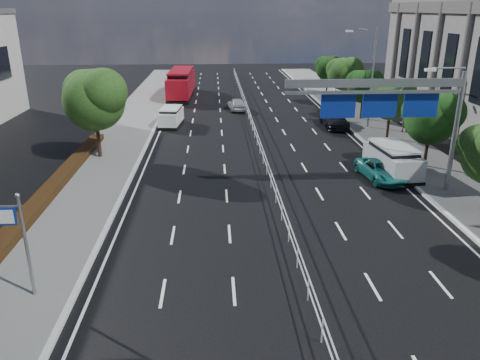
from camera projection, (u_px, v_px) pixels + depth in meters
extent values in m
plane|color=black|center=(304.00, 289.00, 18.66)|extent=(160.00, 160.00, 0.00)
cube|color=slate|center=(9.00, 296.00, 18.04)|extent=(5.00, 140.00, 0.14)
cube|color=silver|center=(75.00, 294.00, 18.17)|extent=(0.25, 140.00, 0.15)
cube|color=silver|center=(255.00, 128.00, 39.39)|extent=(0.05, 85.00, 0.05)
cube|color=silver|center=(255.00, 133.00, 39.55)|extent=(0.05, 85.00, 0.05)
cube|color=black|center=(12.00, 233.00, 22.53)|extent=(1.00, 36.00, 0.44)
cylinder|color=gray|center=(27.00, 249.00, 17.39)|extent=(0.12, 0.12, 4.20)
sphere|color=gray|center=(17.00, 196.00, 16.64)|extent=(0.18, 0.18, 0.18)
cylinder|color=gray|center=(4.00, 206.00, 16.75)|extent=(1.30, 0.07, 0.07)
cylinder|color=gray|center=(455.00, 134.00, 27.33)|extent=(0.28, 0.28, 7.20)
cube|color=gray|center=(376.00, 83.00, 26.03)|extent=(10.20, 0.25, 0.45)
cube|color=gray|center=(375.00, 92.00, 26.21)|extent=(10.20, 0.18, 0.18)
cylinder|color=gray|center=(448.00, 68.00, 25.96)|extent=(2.00, 0.10, 0.10)
cube|color=silver|center=(430.00, 70.00, 25.95)|extent=(0.60, 0.25, 0.15)
cube|color=navy|center=(421.00, 105.00, 26.80)|extent=(2.00, 0.08, 1.40)
cube|color=white|center=(420.00, 105.00, 26.84)|extent=(1.80, 0.02, 1.20)
cube|color=navy|center=(380.00, 105.00, 26.67)|extent=(2.00, 0.08, 1.40)
cube|color=white|center=(379.00, 105.00, 26.72)|extent=(1.80, 0.02, 1.20)
cube|color=navy|center=(338.00, 106.00, 26.55)|extent=(2.00, 0.08, 1.40)
cube|color=white|center=(338.00, 106.00, 26.59)|extent=(1.80, 0.02, 1.20)
cylinder|color=gray|center=(372.00, 79.00, 42.02)|extent=(0.16, 0.16, 9.00)
cylinder|color=gray|center=(363.00, 29.00, 40.47)|extent=(0.10, 2.40, 0.10)
cube|color=silver|center=(350.00, 31.00, 40.46)|extent=(0.60, 0.25, 0.15)
cube|color=#4C4947|center=(473.00, 7.00, 36.48)|extent=(0.40, 36.00, 1.00)
cylinder|color=black|center=(98.00, 135.00, 34.29)|extent=(0.28, 0.28, 3.50)
sphere|color=#1B3F14|center=(94.00, 100.00, 33.40)|extent=(4.40, 4.40, 4.40)
sphere|color=#1B3F14|center=(104.00, 92.00, 32.58)|extent=(3.30, 3.30, 3.30)
sphere|color=#1B3F14|center=(85.00, 91.00, 33.78)|extent=(3.08, 3.08, 3.08)
sphere|color=#1B3F14|center=(479.00, 145.00, 24.96)|extent=(2.24, 2.24, 2.24)
cylinder|color=black|center=(427.00, 148.00, 32.34)|extent=(0.22, 0.22, 2.80)
sphere|color=black|center=(431.00, 119.00, 31.62)|extent=(3.50, 3.50, 3.50)
sphere|color=black|center=(446.00, 112.00, 30.97)|extent=(2.62, 2.62, 2.62)
sphere|color=black|center=(420.00, 111.00, 31.93)|extent=(2.45, 2.45, 2.45)
cylinder|color=black|center=(388.00, 124.00, 39.38)|extent=(0.22, 0.22, 2.70)
sphere|color=#1B3F14|center=(391.00, 100.00, 38.69)|extent=(3.30, 3.30, 3.30)
sphere|color=#1B3F14|center=(402.00, 95.00, 38.07)|extent=(2.48, 2.48, 2.47)
sphere|color=#1B3F14|center=(383.00, 94.00, 38.98)|extent=(2.31, 2.31, 2.31)
cylinder|color=black|center=(362.00, 107.00, 46.42)|extent=(0.21, 0.21, 2.65)
sphere|color=black|center=(363.00, 87.00, 45.74)|extent=(3.20, 3.20, 3.20)
sphere|color=black|center=(372.00, 82.00, 45.14)|extent=(2.40, 2.40, 2.40)
sphere|color=black|center=(357.00, 82.00, 46.01)|extent=(2.24, 2.24, 2.24)
cylinder|color=black|center=(342.00, 93.00, 53.41)|extent=(0.23, 0.23, 2.85)
sphere|color=#1B3F14|center=(344.00, 74.00, 52.68)|extent=(3.60, 3.60, 3.60)
sphere|color=#1B3F14|center=(352.00, 69.00, 52.01)|extent=(2.70, 2.70, 2.70)
sphere|color=#1B3F14|center=(337.00, 69.00, 52.99)|extent=(2.52, 2.52, 2.52)
cylinder|color=black|center=(327.00, 84.00, 60.48)|extent=(0.21, 0.21, 2.60)
sphere|color=black|center=(328.00, 69.00, 59.81)|extent=(3.10, 3.10, 3.10)
sphere|color=black|center=(334.00, 65.00, 59.23)|extent=(2.32, 2.33, 2.32)
sphere|color=black|center=(323.00, 65.00, 60.08)|extent=(2.17, 2.17, 2.17)
cube|color=black|center=(171.00, 124.00, 44.38)|extent=(2.21, 4.27, 0.29)
cube|color=white|center=(171.00, 117.00, 44.14)|extent=(2.17, 4.18, 1.21)
cube|color=black|center=(171.00, 111.00, 43.93)|extent=(1.91, 3.05, 0.53)
cube|color=white|center=(171.00, 108.00, 43.83)|extent=(2.00, 3.30, 0.11)
cylinder|color=black|center=(161.00, 126.00, 43.12)|extent=(0.32, 0.63, 0.60)
cylinder|color=black|center=(176.00, 126.00, 43.05)|extent=(0.32, 0.63, 0.60)
cylinder|color=black|center=(167.00, 120.00, 45.61)|extent=(0.32, 0.63, 0.60)
cylinder|color=black|center=(181.00, 120.00, 45.53)|extent=(0.32, 0.63, 0.60)
cube|color=black|center=(182.00, 95.00, 59.05)|extent=(3.12, 11.31, 0.34)
cube|color=maroon|center=(181.00, 84.00, 58.55)|extent=(3.05, 11.09, 2.28)
cube|color=black|center=(181.00, 75.00, 58.16)|extent=(2.72, 8.00, 1.01)
cube|color=maroon|center=(181.00, 70.00, 57.98)|extent=(2.85, 8.67, 0.20)
cylinder|color=black|center=(169.00, 99.00, 55.57)|extent=(0.32, 0.70, 0.69)
cylinder|color=black|center=(188.00, 99.00, 55.60)|extent=(0.32, 0.70, 0.69)
cylinder|color=black|center=(176.00, 89.00, 62.38)|extent=(0.32, 0.70, 0.69)
cylinder|color=black|center=(193.00, 89.00, 62.41)|extent=(0.32, 0.70, 0.69)
imported|color=#999CA0|center=(237.00, 104.00, 51.02)|extent=(2.01, 4.07, 1.34)
imported|color=black|center=(182.00, 84.00, 64.63)|extent=(1.98, 4.36, 1.39)
cube|color=black|center=(391.00, 173.00, 31.26)|extent=(2.60, 5.22, 0.34)
cube|color=#A3A6AB|center=(392.00, 161.00, 30.98)|extent=(2.55, 5.12, 1.43)
cube|color=black|center=(394.00, 151.00, 30.73)|extent=(2.25, 3.73, 0.63)
cube|color=#A3A6AB|center=(394.00, 146.00, 30.62)|extent=(2.36, 4.03, 0.13)
cylinder|color=black|center=(390.00, 179.00, 29.56)|extent=(0.37, 0.73, 0.71)
cylinder|color=black|center=(416.00, 178.00, 29.81)|extent=(0.37, 0.73, 0.71)
cylinder|color=black|center=(369.00, 163.00, 32.59)|extent=(0.37, 0.73, 0.71)
cylinder|color=black|center=(393.00, 162.00, 32.84)|extent=(0.37, 0.73, 0.71)
imported|color=#186E6A|center=(381.00, 170.00, 30.41)|extent=(2.62, 4.68, 1.24)
imported|color=black|center=(334.00, 119.00, 43.93)|extent=(2.14, 5.10, 1.47)
imported|color=gray|center=(404.00, 123.00, 41.49)|extent=(0.93, 0.87, 1.53)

